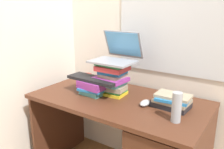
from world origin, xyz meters
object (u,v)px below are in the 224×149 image
water_bottle (177,107)px  mug (87,79)px  book_stack_keyboard_riser (93,87)px  laptop (117,54)px  keyboard (94,79)px  book_stack_side (172,101)px  book_stack_tall (112,77)px  computer_mouse (145,103)px

water_bottle → mug: bearing=163.7°
book_stack_keyboard_riser → laptop: bearing=54.8°
book_stack_keyboard_riser → keyboard: size_ratio=0.54×
book_stack_side → mug: bearing=174.4°
book_stack_tall → water_bottle: size_ratio=1.41×
computer_mouse → water_bottle: 0.29m
computer_mouse → mug: mug is taller
book_stack_tall → keyboard: book_stack_tall is taller
book_stack_tall → laptop: (-0.00, 0.07, 0.17)m
book_stack_tall → water_bottle: 0.59m
book_stack_side → water_bottle: size_ratio=1.38×
book_stack_keyboard_riser → mug: size_ratio=1.94×
book_stack_tall → mug: size_ratio=2.18×
keyboard → mug: bearing=140.7°
water_bottle → book_stack_keyboard_riser: bearing=173.5°
book_stack_side → laptop: size_ratio=0.78×
book_stack_keyboard_riser → book_stack_side: (0.59, 0.10, -0.02)m
book_stack_tall → mug: 0.34m
keyboard → mug: keyboard is taller
computer_mouse → water_bottle: water_bottle is taller
book_stack_tall → laptop: bearing=91.3°
computer_mouse → mug: size_ratio=0.89×
book_stack_side → keyboard: size_ratio=0.60×
book_stack_tall → computer_mouse: size_ratio=2.46×
keyboard → computer_mouse: keyboard is taller
water_bottle → laptop: bearing=157.3°
book_stack_side → water_bottle: water_bottle is taller
keyboard → book_stack_side: bearing=11.0°
book_stack_side → laptop: 0.54m
book_stack_tall → book_stack_keyboard_riser: book_stack_tall is taller
book_stack_tall → computer_mouse: book_stack_tall is taller
book_stack_keyboard_riser → computer_mouse: (0.42, 0.04, -0.04)m
laptop → computer_mouse: (0.31, -0.12, -0.29)m
book_stack_keyboard_riser → mug: book_stack_keyboard_riser is taller
laptop → book_stack_keyboard_riser: bearing=-125.2°
book_stack_side → keyboard: keyboard is taller
book_stack_keyboard_riser → keyboard: 0.06m
book_stack_side → mug: (-0.79, 0.08, -0.00)m
laptop → book_stack_side: bearing=-6.5°
water_bottle → book_stack_tall: bearing=163.2°
computer_mouse → water_bottle: (0.25, -0.11, 0.07)m
book_stack_keyboard_riser → water_bottle: 0.68m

